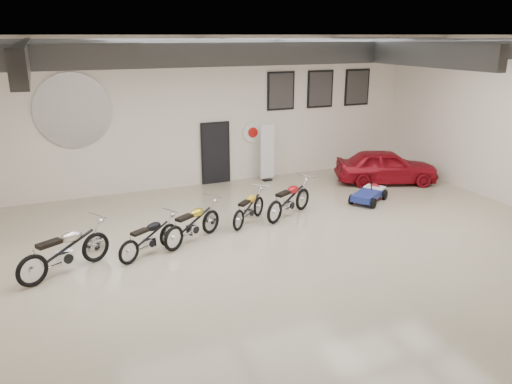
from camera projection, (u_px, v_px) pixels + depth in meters
name	position (u px, v px, depth m)	size (l,w,h in m)	color
floor	(275.00, 248.00, 12.23)	(16.00, 12.00, 0.01)	tan
ceiling	(278.00, 35.00, 10.72)	(16.00, 12.00, 0.01)	gray
back_wall	(200.00, 113.00, 16.73)	(16.00, 0.02, 5.00)	silver
ceiling_beams	(278.00, 47.00, 10.80)	(15.80, 11.80, 0.32)	slate
door	(215.00, 154.00, 17.31)	(0.92, 0.08, 2.10)	black
logo_plaque	(73.00, 111.00, 15.10)	(2.30, 0.06, 1.16)	silver
poster_left	(281.00, 91.00, 17.64)	(1.05, 0.08, 1.35)	black
poster_mid	(320.00, 89.00, 18.24)	(1.05, 0.08, 1.35)	black
poster_right	(357.00, 87.00, 18.85)	(1.05, 0.08, 1.35)	black
oil_sign	(252.00, 132.00, 17.64)	(0.72, 0.10, 0.72)	white
banner_stand	(267.00, 154.00, 17.61)	(0.54, 0.21, 1.98)	white
motorcycle_silver	(65.00, 249.00, 10.79)	(2.17, 0.67, 1.13)	silver
motorcycle_black	(149.00, 236.00, 11.74)	(1.79, 0.55, 0.93)	silver
motorcycle_gold	(193.00, 223.00, 12.48)	(1.96, 0.61, 1.02)	silver
motorcycle_yellow	(249.00, 207.00, 13.75)	(1.77, 0.55, 0.92)	silver
motorcycle_red	(289.00, 199.00, 14.22)	(2.04, 0.63, 1.06)	silver
go_kart	(371.00, 191.00, 15.65)	(1.78, 0.80, 0.64)	navy
vintage_car	(386.00, 166.00, 17.46)	(3.50, 1.41, 1.19)	maroon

